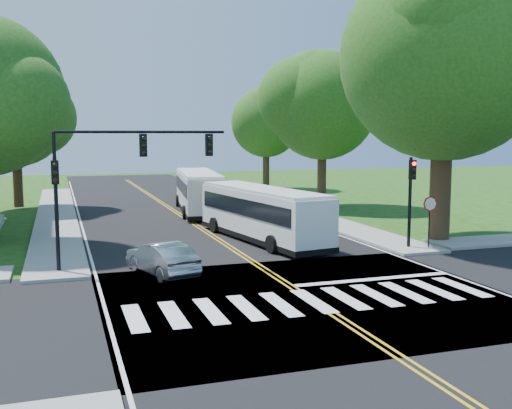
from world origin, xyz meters
name	(u,v)px	position (x,y,z in m)	size (l,w,h in m)	color
ground	(307,298)	(0.00, 0.00, 0.00)	(140.00, 140.00, 0.00)	#1D4010
road	(195,224)	(0.00, 18.00, 0.01)	(14.00, 96.00, 0.01)	black
cross_road	(307,297)	(0.00, 0.00, 0.01)	(60.00, 12.00, 0.01)	black
center_line	(182,216)	(0.00, 22.00, 0.01)	(0.36, 70.00, 0.01)	gold
edge_line_w	(80,220)	(-6.80, 22.00, 0.01)	(0.12, 70.00, 0.01)	silver
edge_line_e	(274,212)	(6.80, 22.00, 0.01)	(0.12, 70.00, 0.01)	silver
crosswalk	(313,301)	(0.00, -0.50, 0.02)	(12.60, 3.00, 0.01)	silver
stop_bar	(374,279)	(3.50, 1.60, 0.02)	(6.60, 0.40, 0.01)	silver
sidewalk_nw	(56,215)	(-8.30, 25.00, 0.07)	(2.60, 40.00, 0.15)	gray
sidewalk_ne	(279,206)	(8.30, 25.00, 0.07)	(2.60, 40.00, 0.15)	gray
tree_ne_big	(445,56)	(11.00, 8.00, 9.62)	(10.80, 10.80, 14.91)	#382416
tree_west_far	(15,116)	(-11.00, 30.00, 7.00)	(7.60, 7.60, 10.67)	#382416
tree_east_mid	(323,106)	(11.50, 24.00, 7.86)	(8.40, 8.40, 11.93)	#382416
tree_east_far	(266,123)	(12.50, 40.00, 6.86)	(7.20, 7.20, 10.34)	#382416
signal_nw	(115,166)	(-5.86, 6.43, 4.38)	(7.15, 0.46, 5.66)	black
signal_ne	(411,190)	(8.20, 6.44, 2.96)	(0.30, 0.46, 4.40)	black
stop_sign	(430,209)	(9.00, 5.98, 2.03)	(0.76, 0.08, 2.53)	black
bus_lead	(261,213)	(2.12, 11.15, 1.50)	(4.07, 11.16, 2.82)	white
bus_follow	(198,191)	(1.57, 23.74, 1.57)	(3.92, 11.63, 2.95)	white
hatchback	(162,258)	(-4.24, 4.98, 0.68)	(1.42, 4.07, 1.34)	#B0B3B7
suv	(304,223)	(5.20, 12.60, 0.60)	(1.95, 4.22, 1.17)	#B8BABF
dark_sedan	(263,204)	(5.87, 21.66, 0.65)	(1.80, 4.42, 1.28)	black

